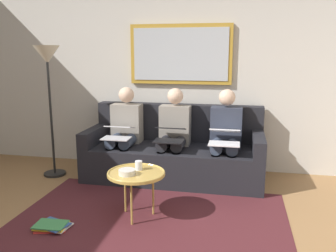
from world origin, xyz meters
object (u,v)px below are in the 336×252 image
object	(u,v)px
cup	(139,165)
laptop_black	(170,134)
couch	(175,153)
standing_lamp	(48,69)
bowl	(127,172)
coffee_table	(136,174)
person_left	(226,134)
magazine_stack	(52,226)
laptop_silver	(118,132)
person_right	(125,129)
framed_mirror	(180,54)
person_middle	(174,131)
laptop_white	(225,136)

from	to	relation	value
cup	laptop_black	bearing A→B (deg)	-99.62
couch	standing_lamp	xyz separation A→B (m)	(1.55, 0.27, 1.06)
cup	bowl	xyz separation A→B (m)	(0.07, 0.16, -0.02)
standing_lamp	coffee_table	bearing A→B (deg)	145.96
laptop_black	standing_lamp	world-z (taller)	standing_lamp
person_left	magazine_stack	distance (m)	2.20
coffee_table	laptop_silver	world-z (taller)	laptop_silver
bowl	cup	bearing A→B (deg)	-113.35
coffee_table	standing_lamp	distance (m)	1.94
coffee_table	standing_lamp	xyz separation A→B (m)	(1.41, -0.95, 0.93)
person_right	laptop_silver	bearing A→B (deg)	90.00
person_right	bowl	bearing A→B (deg)	109.39
framed_mirror	magazine_stack	distance (m)	2.64
person_left	framed_mirror	bearing A→B (deg)	-35.52
person_middle	standing_lamp	world-z (taller)	standing_lamp
laptop_white	standing_lamp	bearing A→B (deg)	-0.92
magazine_stack	person_left	bearing A→B (deg)	-133.76
framed_mirror	laptop_silver	bearing A→B (deg)	47.68
cup	person_middle	xyz separation A→B (m)	(-0.14, -1.07, 0.11)
magazine_stack	couch	bearing A→B (deg)	-117.38
person_middle	person_right	distance (m)	0.64
couch	person_left	distance (m)	0.71
cup	standing_lamp	bearing A→B (deg)	-31.78
framed_mirror	person_left	distance (m)	1.23
cup	bowl	bearing A→B (deg)	66.65
bowl	person_middle	size ratio (longest dim) A/B	0.14
person_left	magazine_stack	world-z (taller)	person_left
person_right	standing_lamp	size ratio (longest dim) A/B	0.69
person_left	standing_lamp	bearing A→B (deg)	5.19
person_middle	magazine_stack	world-z (taller)	person_middle
laptop_white	laptop_silver	distance (m)	1.28
framed_mirror	laptop_black	xyz separation A→B (m)	(0.00, 0.70, -0.92)
couch	coffee_table	distance (m)	1.23
cup	laptop_silver	bearing A→B (deg)	-58.87
coffee_table	laptop_silver	size ratio (longest dim) A/B	1.59
magazine_stack	standing_lamp	world-z (taller)	standing_lamp
laptop_white	person_middle	xyz separation A→B (m)	(0.64, -0.23, -0.02)
person_left	standing_lamp	distance (m)	2.33
person_right	cup	bearing A→B (deg)	114.96
laptop_silver	magazine_stack	size ratio (longest dim) A/B	1.04
laptop_black	laptop_silver	bearing A→B (deg)	0.53
coffee_table	person_left	distance (m)	1.40
laptop_black	magazine_stack	size ratio (longest dim) A/B	1.11
cup	laptop_white	distance (m)	1.15
person_middle	magazine_stack	size ratio (longest dim) A/B	3.40
framed_mirror	laptop_white	bearing A→B (deg)	132.81
coffee_table	laptop_silver	bearing A→B (deg)	-61.21
cup	couch	bearing A→B (deg)	-97.05
person_right	laptop_silver	size ratio (longest dim) A/B	3.28
bowl	laptop_white	bearing A→B (deg)	-130.49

